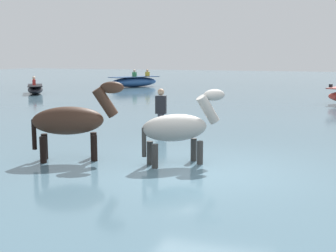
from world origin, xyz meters
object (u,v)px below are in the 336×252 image
Objects in this scene: horse_trailing_grey at (179,130)px; person_wading_mid at (161,114)px; boat_mid_channel at (35,89)px; horse_lead_dark_bay at (72,123)px; boat_distant_east at (134,82)px.

horse_trailing_grey is 1.19× the size of person_wading_mid.
horse_trailing_grey is 4.71m from person_wading_mid.
boat_mid_channel is at bearing 134.38° from horse_trailing_grey.
boat_mid_channel is (-10.86, 13.74, -0.53)m from horse_lead_dark_bay.
horse_trailing_grey is (2.19, 0.41, -0.09)m from horse_lead_dark_bay.
person_wading_mid is (0.19, 4.66, -0.36)m from horse_lead_dark_bay.
horse_lead_dark_bay is 1.07× the size of horse_trailing_grey.
boat_distant_east is at bearing 116.61° from person_wading_mid.
horse_lead_dark_bay is at bearing -51.68° from boat_mid_channel.
boat_mid_channel is (-13.04, 13.33, -0.44)m from horse_trailing_grey.
person_wading_mid is at bearing -63.39° from boat_distant_east.
horse_lead_dark_bay is 17.52m from boat_mid_channel.
horse_trailing_grey reaches higher than person_wading_mid.
boat_mid_channel is at bearing -113.19° from boat_distant_east.
boat_distant_east is 2.28× the size of person_wading_mid.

